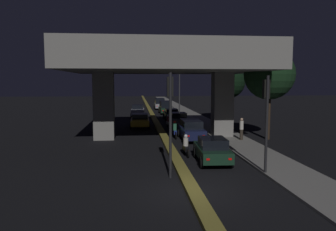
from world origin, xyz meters
The scene contains 21 objects.
ground_plane centered at (0.00, 0.00, 0.00)m, with size 200.00×200.00×0.00m, color black.
median_divider centered at (0.00, 35.00, 0.11)m, with size 0.63×126.00×0.22m, color olive.
sidewalk_right centered at (5.47, 28.00, 0.07)m, with size 2.83×126.00×0.14m, color gray.
elevated_overpass centered at (0.00, 13.73, 6.43)m, with size 15.69×13.19×8.57m.
traffic_light_left_of_median centered at (-0.71, 2.28, 3.53)m, with size 0.30×0.49×5.18m.
traffic_light_right_of_median centered at (4.16, 2.29, 3.44)m, with size 0.30×0.49×5.05m.
street_lamp centered at (4.05, 36.43, 4.78)m, with size 2.38×0.32×8.08m.
car_dark_green_lead centered at (2.06, 5.02, 0.76)m, with size 1.99×4.09×1.49m.
car_dark_blue_second centered at (2.12, 12.66, 0.87)m, with size 1.86×4.69×1.65m.
car_grey_third centered at (2.17, 20.97, 0.75)m, with size 1.96×4.58×1.51m.
car_dark_green_fourth centered at (2.12, 27.40, 0.73)m, with size 1.84×4.24×1.40m.
car_dark_green_fifth centered at (2.11, 35.24, 1.01)m, with size 1.99×4.19×1.94m.
car_silver_sixth centered at (1.89, 44.13, 0.99)m, with size 1.93×4.28×1.91m.
car_taxi_yellow_lead_oncoming centered at (-1.93, 20.81, 0.74)m, with size 2.06×4.59×1.43m.
car_white_second_oncoming centered at (-2.08, 31.23, 0.84)m, with size 1.98×4.21×1.65m.
motorcycle_black_filtering_near centered at (0.79, 6.92, 0.60)m, with size 0.34×1.76×1.40m.
motorcycle_blue_filtering_mid centered at (0.90, 13.60, 0.64)m, with size 0.32×1.82×1.52m.
motorcycle_white_filtering_far centered at (1.01, 20.21, 0.60)m, with size 0.34×1.72×1.40m.
pedestrian_on_sidewalk centered at (5.99, 11.53, 1.04)m, with size 0.30×0.30×1.76m.
roadside_tree_kerbside_near centered at (8.51, 12.36, 5.33)m, with size 4.10×4.10×7.40m.
roadside_tree_kerbside_mid centered at (8.83, 25.29, 4.79)m, with size 4.08×4.08×6.86m.
Camera 1 is at (-2.42, -13.55, 4.71)m, focal length 35.00 mm.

